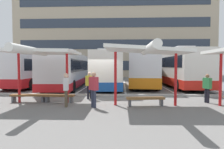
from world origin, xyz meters
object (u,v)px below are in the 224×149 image
at_px(coach_bus_1, 70,70).
at_px(waiting_shelter_1, 40,53).
at_px(waiting_passenger_3, 94,87).
at_px(waiting_shelter_2, 146,51).
at_px(coach_bus_0, 41,70).
at_px(bench_3, 145,99).
at_px(coach_bus_4, 178,68).
at_px(coach_bus_3, 143,68).
at_px(waiting_passenger_2, 66,87).
at_px(waiting_passenger_1, 207,86).
at_px(waiting_passenger_0, 89,83).
at_px(bench_1, 28,96).
at_px(coach_bus_2, 106,70).
at_px(bench_2, 59,97).

height_order(coach_bus_1, waiting_shelter_1, coach_bus_1).
bearing_deg(waiting_passenger_3, waiting_shelter_2, 8.41).
height_order(waiting_shelter_1, waiting_shelter_2, waiting_shelter_2).
xyz_separation_m(coach_bus_0, waiting_passenger_3, (7.26, -11.06, -0.61)).
bearing_deg(bench_3, waiting_passenger_3, -168.68).
bearing_deg(waiting_passenger_3, coach_bus_4, 56.29).
bearing_deg(waiting_shelter_1, coach_bus_3, 56.00).
distance_m(coach_bus_0, waiting_passenger_2, 12.45).
height_order(waiting_shelter_2, waiting_passenger_2, waiting_shelter_2).
relative_size(coach_bus_3, waiting_passenger_1, 6.61).
height_order(waiting_shelter_1, waiting_passenger_0, waiting_shelter_1).
height_order(bench_1, waiting_passenger_1, waiting_passenger_1).
relative_size(coach_bus_3, bench_3, 5.35).
relative_size(coach_bus_0, coach_bus_1, 0.97).
distance_m(coach_bus_4, waiting_passenger_1, 9.02).
distance_m(bench_3, waiting_passenger_1, 3.72).
bearing_deg(waiting_passenger_2, waiting_passenger_0, 71.68).
distance_m(bench_1, waiting_passenger_3, 4.16).
bearing_deg(waiting_passenger_2, coach_bus_2, 82.52).
xyz_separation_m(waiting_shelter_1, bench_1, (-0.90, 0.40, -2.42)).
bearing_deg(waiting_passenger_0, waiting_passenger_1, -7.88).
height_order(coach_bus_0, bench_1, coach_bus_0).
bearing_deg(bench_1, waiting_passenger_3, -17.78).
xyz_separation_m(waiting_passenger_0, waiting_passenger_3, (0.61, -2.48, 0.06)).
bearing_deg(bench_3, waiting_passenger_2, -173.89).
bearing_deg(bench_1, coach_bus_4, 40.27).
xyz_separation_m(coach_bus_0, bench_2, (5.16, -9.86, -1.30)).
bearing_deg(waiting_shelter_2, bench_1, 172.43).
bearing_deg(coach_bus_2, bench_3, -73.47).
xyz_separation_m(bench_1, waiting_shelter_2, (6.52, -0.87, 2.46)).
bearing_deg(coach_bus_0, waiting_passenger_2, -61.90).
distance_m(coach_bus_0, bench_3, 14.50).
xyz_separation_m(coach_bus_2, waiting_passenger_1, (6.27, -8.23, -0.73)).
height_order(waiting_shelter_2, waiting_passenger_1, waiting_shelter_2).
xyz_separation_m(bench_1, waiting_passenger_0, (3.29, 1.23, 0.63)).
relative_size(waiting_shelter_2, waiting_passenger_3, 2.81).
distance_m(coach_bus_2, waiting_shelter_1, 9.44).
bearing_deg(waiting_shelter_1, bench_3, -3.38).
distance_m(coach_bus_2, waiting_passenger_2, 9.79).
xyz_separation_m(waiting_shelter_2, waiting_passenger_3, (-2.61, -0.39, -1.78)).
height_order(waiting_shelter_1, waiting_passenger_1, waiting_shelter_1).
distance_m(coach_bus_4, waiting_shelter_1, 13.92).
bearing_deg(waiting_passenger_0, bench_1, -159.55).
bearing_deg(coach_bus_4, waiting_shelter_1, -136.08).
relative_size(waiting_shelter_1, waiting_passenger_3, 2.78).
bearing_deg(bench_3, waiting_shelter_2, -90.00).
distance_m(coach_bus_3, waiting_shelter_2, 10.34).
bearing_deg(waiting_passenger_1, bench_1, -178.33).
xyz_separation_m(bench_1, waiting_passenger_3, (3.91, -1.25, 0.69)).
xyz_separation_m(coach_bus_1, waiting_passenger_3, (3.64, -9.41, -0.60)).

